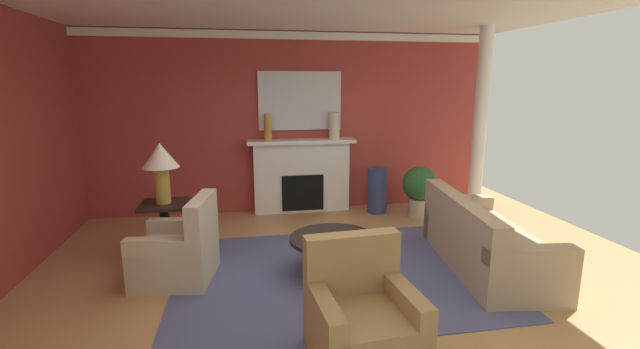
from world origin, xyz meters
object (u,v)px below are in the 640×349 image
object	(u,v)px
mantel_mirror	(300,101)
vase_tall_corner	(377,190)
armchair_facing_fireplace	(362,323)
table_lamp	(161,161)
potted_plant	(419,187)
coffee_table	(333,247)
side_table	(166,226)
vase_mantel_left	(268,127)
fireplace	(302,178)
sofa	(483,243)
armchair_near_window	(179,254)
vase_mantel_right	(334,126)

from	to	relation	value
mantel_mirror	vase_tall_corner	xyz separation A→B (m)	(1.24, -0.42, -1.48)
armchair_facing_fireplace	vase_tall_corner	distance (m)	4.04
table_lamp	potted_plant	world-z (taller)	table_lamp
coffee_table	potted_plant	distance (m)	2.65
side_table	vase_mantel_left	world-z (taller)	vase_mantel_left
fireplace	table_lamp	xyz separation A→B (m)	(-1.95, -1.67, 0.64)
sofa	vase_tall_corner	distance (m)	2.44
sofa	armchair_near_window	world-z (taller)	armchair_near_window
sofa	table_lamp	size ratio (longest dim) A/B	2.93
coffee_table	vase_mantel_left	world-z (taller)	vase_mantel_left
sofa	vase_mantel_right	distance (m)	3.13
mantel_mirror	vase_tall_corner	distance (m)	1.98
table_lamp	vase_mantel_right	size ratio (longest dim) A/B	1.70
coffee_table	vase_mantel_right	xyz separation A→B (m)	(0.54, 2.51, 1.12)
armchair_facing_fireplace	vase_tall_corner	bearing A→B (deg)	70.74
vase_mantel_right	table_lamp	bearing A→B (deg)	-147.05
armchair_facing_fireplace	vase_tall_corner	world-z (taller)	armchair_facing_fireplace
potted_plant	vase_mantel_right	bearing A→B (deg)	155.04
fireplace	mantel_mirror	size ratio (longest dim) A/B	1.31
table_lamp	fireplace	bearing A→B (deg)	40.57
side_table	fireplace	bearing A→B (deg)	40.57
fireplace	vase_mantel_right	bearing A→B (deg)	-5.15
armchair_near_window	table_lamp	bearing A→B (deg)	109.17
side_table	armchair_facing_fireplace	bearing A→B (deg)	-52.63
fireplace	potted_plant	world-z (taller)	fireplace
sofa	vase_tall_corner	xyz separation A→B (m)	(-0.55, 2.38, 0.08)
sofa	vase_tall_corner	size ratio (longest dim) A/B	2.88
armchair_near_window	potted_plant	xyz separation A→B (m)	(3.55, 1.73, 0.19)
side_table	vase_mantel_right	xyz separation A→B (m)	(2.50, 1.62, 1.05)
armchair_facing_fireplace	vase_mantel_left	size ratio (longest dim) A/B	2.20
side_table	table_lamp	xyz separation A→B (m)	(0.00, 0.00, 0.82)
vase_mantel_right	potted_plant	xyz separation A→B (m)	(1.29, -0.60, -0.96)
armchair_near_window	coffee_table	xyz separation A→B (m)	(1.71, -0.18, 0.03)
sofa	potted_plant	distance (m)	2.04
vase_mantel_right	potted_plant	world-z (taller)	vase_mantel_right
fireplace	sofa	bearing A→B (deg)	-56.18
table_lamp	armchair_near_window	bearing A→B (deg)	-70.83
side_table	potted_plant	size ratio (longest dim) A/B	0.84
fireplace	sofa	size ratio (longest dim) A/B	0.82
armchair_near_window	vase_mantel_right	world-z (taller)	vase_mantel_right
armchair_facing_fireplace	sofa	bearing A→B (deg)	37.24
mantel_mirror	table_lamp	world-z (taller)	mantel_mirror
armchair_near_window	potted_plant	size ratio (longest dim) A/B	1.14
vase_mantel_right	vase_tall_corner	world-z (taller)	vase_mantel_right
armchair_facing_fireplace	coffee_table	bearing A→B (deg)	86.44
coffee_table	table_lamp	world-z (taller)	table_lamp
sofa	side_table	world-z (taller)	sofa
sofa	table_lamp	distance (m)	3.99
table_lamp	sofa	bearing A→B (deg)	-15.06
coffee_table	fireplace	bearing A→B (deg)	90.19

